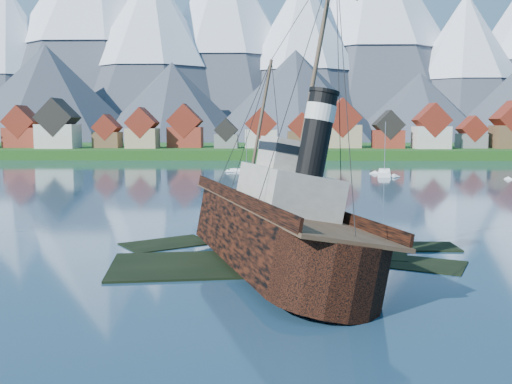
{
  "coord_description": "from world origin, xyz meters",
  "views": [
    {
      "loc": [
        0.59,
        -46.96,
        11.34
      ],
      "look_at": [
        -0.56,
        6.0,
        5.0
      ],
      "focal_mm": 40.0,
      "sensor_mm": 36.0,
      "label": 1
    }
  ],
  "objects": [
    {
      "name": "ground",
      "position": [
        0.0,
        0.0,
        0.0
      ],
      "size": [
        1400.0,
        1400.0,
        0.0
      ],
      "primitive_type": "plane",
      "color": "#1C3950",
      "rests_on": "ground"
    },
    {
      "name": "shoal",
      "position": [
        1.78,
        2.15,
        -0.35
      ],
      "size": [
        31.71,
        21.24,
        1.14
      ],
      "color": "black",
      "rests_on": "ground"
    },
    {
      "name": "shore_bank",
      "position": [
        0.0,
        170.0,
        0.0
      ],
      "size": [
        600.0,
        80.0,
        3.2
      ],
      "primitive_type": "cube",
      "color": "#164915",
      "rests_on": "ground"
    },
    {
      "name": "seawall",
      "position": [
        0.0,
        132.0,
        0.0
      ],
      "size": [
        600.0,
        2.5,
        2.0
      ],
      "primitive_type": "cube",
      "color": "#3F3D38",
      "rests_on": "ground"
    },
    {
      "name": "town",
      "position": [
        -33.12,
        152.18,
        8.99
      ],
      "size": [
        250.96,
        16.69,
        17.3
      ],
      "color": "maroon",
      "rests_on": "ground"
    },
    {
      "name": "mountains",
      "position": [
        -0.79,
        481.26,
        89.34
      ],
      "size": [
        965.0,
        340.0,
        205.0
      ],
      "color": "#2D333D",
      "rests_on": "ground"
    },
    {
      "name": "tugboat_wreck",
      "position": [
        0.52,
        -0.79,
        3.17
      ],
      "size": [
        7.42,
        31.95,
        25.32
      ],
      "rotation": [
        0.0,
        0.18,
        0.32
      ],
      "color": "black",
      "rests_on": "ground"
    },
    {
      "name": "sailboat_c",
      "position": [
        -4.64,
        88.84,
        0.24
      ],
      "size": [
        8.18,
        5.45,
        10.47
      ],
      "rotation": [
        0.0,
        0.0,
        1.11
      ],
      "color": "white",
      "rests_on": "ground"
    },
    {
      "name": "sailboat_e",
      "position": [
        26.27,
        79.3,
        0.27
      ],
      "size": [
        4.75,
        10.99,
        12.38
      ],
      "rotation": [
        0.0,
        0.0,
        -0.2
      ],
      "color": "white",
      "rests_on": "ground"
    }
  ]
}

